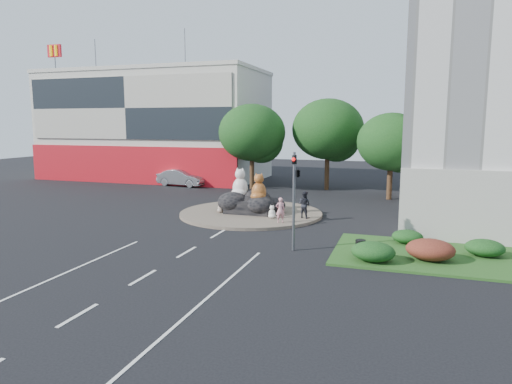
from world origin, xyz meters
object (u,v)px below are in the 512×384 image
at_px(pedestrian_pink, 280,210).
at_px(parked_car, 182,178).
at_px(pedestrian_dark, 304,205).
at_px(kitten_calico, 221,207).
at_px(kitten_white, 272,211).
at_px(cat_tabby, 259,187).
at_px(litter_bin, 360,247).
at_px(cat_white, 240,183).

distance_m(pedestrian_pink, parked_car, 20.55).
bearing_deg(pedestrian_dark, kitten_calico, 22.35).
height_order(kitten_white, pedestrian_pink, pedestrian_pink).
xyz_separation_m(kitten_white, pedestrian_dark, (2.01, 0.74, 0.45)).
height_order(cat_tabby, litter_bin, cat_tabby).
distance_m(cat_white, cat_tabby, 1.88).
height_order(cat_white, kitten_white, cat_white).
bearing_deg(pedestrian_dark, pedestrian_pink, 81.40).
relative_size(kitten_white, pedestrian_pink, 0.55).
distance_m(kitten_white, litter_bin, 9.10).
height_order(cat_white, pedestrian_pink, cat_white).
height_order(cat_white, litter_bin, cat_white).
height_order(pedestrian_pink, pedestrian_dark, pedestrian_dark).
bearing_deg(cat_tabby, pedestrian_pink, -45.05).
distance_m(kitten_calico, pedestrian_pink, 5.23).
bearing_deg(cat_white, kitten_calico, -123.46).
height_order(pedestrian_dark, parked_car, pedestrian_dark).
bearing_deg(cat_white, kitten_white, -24.89).
bearing_deg(litter_bin, kitten_white, 134.26).
distance_m(pedestrian_pink, pedestrian_dark, 2.20).
height_order(pedestrian_pink, parked_car, pedestrian_pink).
bearing_deg(kitten_white, cat_tabby, 112.60).
bearing_deg(kitten_white, cat_white, 120.14).
height_order(kitten_calico, pedestrian_dark, pedestrian_dark).
bearing_deg(pedestrian_pink, parked_car, -71.00).
xyz_separation_m(cat_white, kitten_calico, (-1.05, -1.18, -1.58)).
bearing_deg(cat_white, pedestrian_pink, -30.54).
relative_size(pedestrian_dark, litter_bin, 2.50).
bearing_deg(parked_car, cat_tabby, -127.87).
distance_m(kitten_calico, pedestrian_dark, 6.01).
bearing_deg(cat_tabby, kitten_calico, -171.65).
relative_size(cat_white, litter_bin, 3.06).
bearing_deg(litter_bin, cat_tabby, 135.04).
height_order(cat_tabby, kitten_calico, cat_tabby).
distance_m(cat_white, litter_bin, 12.66).
xyz_separation_m(pedestrian_pink, litter_bin, (5.47, -5.37, -0.52)).
bearing_deg(cat_white, litter_bin, -33.97).
bearing_deg(litter_bin, kitten_calico, 144.92).
distance_m(pedestrian_dark, parked_car, 20.12).
xyz_separation_m(pedestrian_dark, parked_car, (-15.59, 12.72, -0.23)).
xyz_separation_m(pedestrian_dark, litter_bin, (4.34, -7.25, -0.62)).
xyz_separation_m(cat_tabby, litter_bin, (7.61, -7.60, -1.61)).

